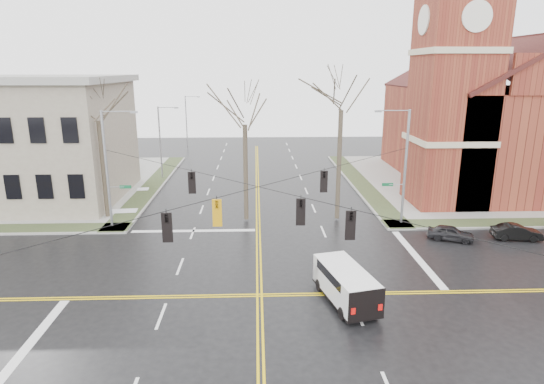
{
  "coord_description": "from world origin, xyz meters",
  "views": [
    {
      "loc": [
        -0.12,
        -22.71,
        12.1
      ],
      "look_at": [
        0.91,
        6.0,
        4.28
      ],
      "focal_mm": 30.0,
      "sensor_mm": 36.0,
      "label": 1
    }
  ],
  "objects_px": {
    "parked_car_a": "(451,233)",
    "parked_car_b": "(517,232)",
    "signal_pole_ne": "(403,164)",
    "church": "(493,105)",
    "tree_nw_near": "(245,118)",
    "streetlight_north_a": "(161,140)",
    "streetlight_north_b": "(187,120)",
    "tree_nw_far": "(98,114)",
    "signal_pole_nw": "(109,166)",
    "cargo_van": "(344,281)",
    "tree_ne": "(341,102)"
  },
  "relations": [
    {
      "from": "parked_car_a",
      "to": "parked_car_b",
      "type": "height_order",
      "value": "parked_car_b"
    },
    {
      "from": "parked_car_a",
      "to": "parked_car_b",
      "type": "xyz_separation_m",
      "value": [
        4.88,
        -0.05,
        0.02
      ]
    },
    {
      "from": "signal_pole_ne",
      "to": "parked_car_a",
      "type": "xyz_separation_m",
      "value": [
        2.66,
        -3.62,
        -4.4
      ]
    },
    {
      "from": "church",
      "to": "tree_nw_near",
      "type": "height_order",
      "value": "church"
    },
    {
      "from": "signal_pole_ne",
      "to": "parked_car_b",
      "type": "height_order",
      "value": "signal_pole_ne"
    },
    {
      "from": "church",
      "to": "streetlight_north_a",
      "type": "bearing_deg",
      "value": 174.81
    },
    {
      "from": "parked_car_b",
      "to": "tree_nw_near",
      "type": "xyz_separation_m",
      "value": [
        -19.83,
        4.98,
        7.82
      ]
    },
    {
      "from": "streetlight_north_b",
      "to": "tree_nw_far",
      "type": "bearing_deg",
      "value": -93.29
    },
    {
      "from": "signal_pole_nw",
      "to": "parked_car_a",
      "type": "xyz_separation_m",
      "value": [
        25.31,
        -3.62,
        -4.4
      ]
    },
    {
      "from": "streetlight_north_b",
      "to": "tree_nw_far",
      "type": "distance_m",
      "value": 34.3
    },
    {
      "from": "signal_pole_ne",
      "to": "tree_nw_far",
      "type": "bearing_deg",
      "value": 174.0
    },
    {
      "from": "streetlight_north_b",
      "to": "parked_car_a",
      "type": "relative_size",
      "value": 2.49
    },
    {
      "from": "tree_nw_far",
      "to": "streetlight_north_a",
      "type": "bearing_deg",
      "value": 82.04
    },
    {
      "from": "signal_pole_ne",
      "to": "tree_nw_far",
      "type": "relative_size",
      "value": 0.75
    },
    {
      "from": "signal_pole_nw",
      "to": "streetlight_north_b",
      "type": "relative_size",
      "value": 1.12
    },
    {
      "from": "signal_pole_nw",
      "to": "tree_nw_near",
      "type": "relative_size",
      "value": 0.78
    },
    {
      "from": "streetlight_north_a",
      "to": "cargo_van",
      "type": "xyz_separation_m",
      "value": [
        15.18,
        -28.69,
        -3.36
      ]
    },
    {
      "from": "parked_car_a",
      "to": "tree_ne",
      "type": "height_order",
      "value": "tree_ne"
    },
    {
      "from": "parked_car_a",
      "to": "tree_ne",
      "type": "relative_size",
      "value": 0.24
    },
    {
      "from": "signal_pole_nw",
      "to": "streetlight_north_b",
      "type": "xyz_separation_m",
      "value": [
        0.67,
        36.5,
        -0.48
      ]
    },
    {
      "from": "church",
      "to": "signal_pole_nw",
      "type": "xyz_separation_m",
      "value": [
        -36.09,
        -13.28,
        -3.48
      ]
    },
    {
      "from": "signal_pole_ne",
      "to": "parked_car_b",
      "type": "relative_size",
      "value": 2.61
    },
    {
      "from": "parked_car_b",
      "to": "tree_nw_far",
      "type": "height_order",
      "value": "tree_nw_far"
    },
    {
      "from": "streetlight_north_b",
      "to": "tree_ne",
      "type": "xyz_separation_m",
      "value": [
        17.18,
        -35.22,
        5.1
      ]
    },
    {
      "from": "cargo_van",
      "to": "tree_nw_far",
      "type": "relative_size",
      "value": 0.44
    },
    {
      "from": "streetlight_north_b",
      "to": "parked_car_a",
      "type": "xyz_separation_m",
      "value": [
        24.64,
        -40.12,
        -3.92
      ]
    },
    {
      "from": "streetlight_north_b",
      "to": "tree_nw_far",
      "type": "height_order",
      "value": "tree_nw_far"
    },
    {
      "from": "streetlight_north_a",
      "to": "streetlight_north_b",
      "type": "xyz_separation_m",
      "value": [
        0.0,
        20.0,
        0.0
      ]
    },
    {
      "from": "cargo_van",
      "to": "church",
      "type": "bearing_deg",
      "value": 38.28
    },
    {
      "from": "church",
      "to": "tree_nw_near",
      "type": "bearing_deg",
      "value": -155.05
    },
    {
      "from": "signal_pole_ne",
      "to": "tree_nw_near",
      "type": "distance_m",
      "value": 12.83
    },
    {
      "from": "church",
      "to": "cargo_van",
      "type": "bearing_deg",
      "value": -128.46
    },
    {
      "from": "cargo_van",
      "to": "parked_car_b",
      "type": "bearing_deg",
      "value": 17.47
    },
    {
      "from": "cargo_van",
      "to": "tree_nw_far",
      "type": "distance_m",
      "value": 23.8
    },
    {
      "from": "tree_nw_far",
      "to": "signal_pole_nw",
      "type": "bearing_deg",
      "value": -62.88
    },
    {
      "from": "streetlight_north_a",
      "to": "cargo_van",
      "type": "height_order",
      "value": "streetlight_north_a"
    },
    {
      "from": "parked_car_a",
      "to": "tree_nw_far",
      "type": "distance_m",
      "value": 28.46
    },
    {
      "from": "signal_pole_nw",
      "to": "parked_car_b",
      "type": "height_order",
      "value": "signal_pole_nw"
    },
    {
      "from": "streetlight_north_a",
      "to": "tree_nw_near",
      "type": "relative_size",
      "value": 0.69
    },
    {
      "from": "streetlight_north_b",
      "to": "parked_car_b",
      "type": "xyz_separation_m",
      "value": [
        29.52,
        -40.17,
        -3.9
      ]
    },
    {
      "from": "signal_pole_ne",
      "to": "streetlight_north_a",
      "type": "distance_m",
      "value": 27.48
    },
    {
      "from": "parked_car_a",
      "to": "tree_nw_near",
      "type": "bearing_deg",
      "value": 93.84
    },
    {
      "from": "parked_car_b",
      "to": "church",
      "type": "bearing_deg",
      "value": -11.74
    },
    {
      "from": "signal_pole_ne",
      "to": "streetlight_north_b",
      "type": "height_order",
      "value": "signal_pole_ne"
    },
    {
      "from": "parked_car_b",
      "to": "tree_nw_near",
      "type": "bearing_deg",
      "value": 83.34
    },
    {
      "from": "signal_pole_nw",
      "to": "streetlight_north_a",
      "type": "height_order",
      "value": "signal_pole_nw"
    },
    {
      "from": "streetlight_north_a",
      "to": "tree_ne",
      "type": "xyz_separation_m",
      "value": [
        17.18,
        -15.22,
        5.1
      ]
    },
    {
      "from": "parked_car_a",
      "to": "tree_ne",
      "type": "bearing_deg",
      "value": 78.78
    },
    {
      "from": "tree_ne",
      "to": "tree_nw_near",
      "type": "bearing_deg",
      "value": 179.76
    },
    {
      "from": "signal_pole_ne",
      "to": "tree_nw_far",
      "type": "height_order",
      "value": "tree_nw_far"
    }
  ]
}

